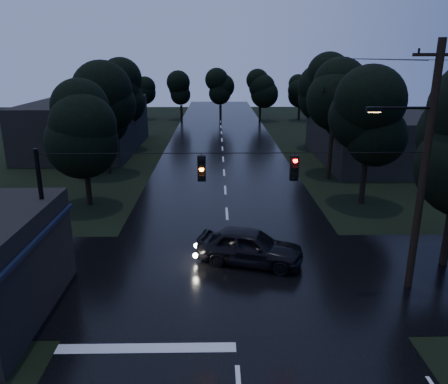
{
  "coord_description": "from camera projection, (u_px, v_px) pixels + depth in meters",
  "views": [
    {
      "loc": [
        -0.62,
        -5.39,
        9.35
      ],
      "look_at": [
        -0.26,
        15.04,
        2.98
      ],
      "focal_mm": 35.0,
      "sensor_mm": 36.0,
      "label": 1
    }
  ],
  "objects": [
    {
      "name": "main_road",
      "position": [
        224.0,
        173.0,
        36.58
      ],
      "size": [
        12.0,
        120.0,
        0.02
      ],
      "primitive_type": "cube",
      "color": "black",
      "rests_on": "ground"
    },
    {
      "name": "cross_street",
      "position": [
        231.0,
        276.0,
        19.39
      ],
      "size": [
        60.0,
        9.0,
        0.02
      ],
      "primitive_type": "cube",
      "color": "black",
      "rests_on": "ground"
    },
    {
      "name": "building_far_right",
      "position": [
        376.0,
        138.0,
        39.97
      ],
      "size": [
        10.0,
        14.0,
        4.4
      ],
      "primitive_type": "cube",
      "color": "black",
      "rests_on": "ground"
    },
    {
      "name": "building_far_left",
      "position": [
        87.0,
        125.0,
        45.15
      ],
      "size": [
        10.0,
        16.0,
        5.0
      ],
      "primitive_type": "cube",
      "color": "black",
      "rests_on": "ground"
    },
    {
      "name": "utility_pole_main",
      "position": [
        422.0,
        166.0,
        17.0
      ],
      "size": [
        3.5,
        0.3,
        10.0
      ],
      "color": "black",
      "rests_on": "ground"
    },
    {
      "name": "utility_pole_far",
      "position": [
        332.0,
        130.0,
        33.65
      ],
      "size": [
        2.0,
        0.3,
        7.5
      ],
      "color": "black",
      "rests_on": "ground"
    },
    {
      "name": "anchor_pole_left",
      "position": [
        45.0,
        222.0,
        17.42
      ],
      "size": [
        0.18,
        0.18,
        6.0
      ],
      "primitive_type": "cylinder",
      "color": "black",
      "rests_on": "ground"
    },
    {
      "name": "span_signals",
      "position": [
        247.0,
        167.0,
        16.88
      ],
      "size": [
        15.0,
        0.37,
        1.12
      ],
      "color": "black",
      "rests_on": "ground"
    },
    {
      "name": "tree_left_a",
      "position": [
        82.0,
        125.0,
        27.23
      ],
      "size": [
        3.92,
        3.92,
        8.26
      ],
      "color": "black",
      "rests_on": "ground"
    },
    {
      "name": "tree_left_b",
      "position": [
        104.0,
        105.0,
        34.75
      ],
      "size": [
        4.2,
        4.2,
        8.85
      ],
      "color": "black",
      "rests_on": "ground"
    },
    {
      "name": "tree_left_c",
      "position": [
        122.0,
        91.0,
        44.17
      ],
      "size": [
        4.48,
        4.48,
        9.44
      ],
      "color": "black",
      "rests_on": "ground"
    },
    {
      "name": "tree_right_a",
      "position": [
        369.0,
        118.0,
        27.42
      ],
      "size": [
        4.2,
        4.2,
        8.85
      ],
      "color": "black",
      "rests_on": "ground"
    },
    {
      "name": "tree_right_b",
      "position": [
        344.0,
        100.0,
        34.95
      ],
      "size": [
        4.48,
        4.48,
        9.44
      ],
      "color": "black",
      "rests_on": "ground"
    },
    {
      "name": "tree_right_c",
      "position": [
        322.0,
        87.0,
        44.4
      ],
      "size": [
        4.76,
        4.76,
        10.03
      ],
      "color": "black",
      "rests_on": "ground"
    },
    {
      "name": "car",
      "position": [
        250.0,
        246.0,
        20.41
      ],
      "size": [
        5.34,
        3.37,
        1.69
      ],
      "primitive_type": "imported",
      "rotation": [
        0.0,
        0.0,
        1.27
      ],
      "color": "black",
      "rests_on": "ground"
    }
  ]
}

